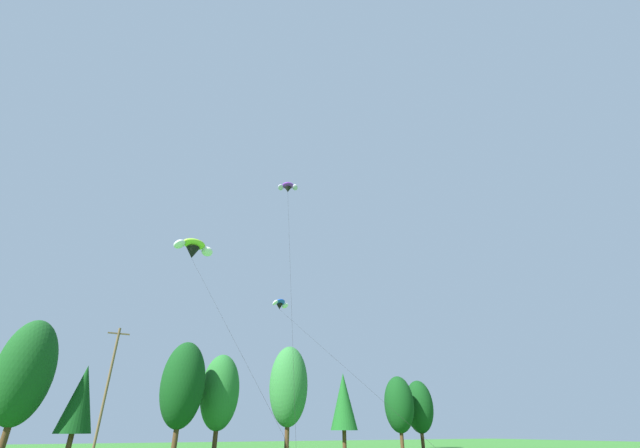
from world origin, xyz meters
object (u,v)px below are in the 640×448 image
object	(u,v)px
parafoil_kite_mid_blue_white	(280,304)
parafoil_kite_far_lime_white	(193,248)
parafoil_kite_high_purple	(288,188)
utility_pole	(107,388)

from	to	relation	value
parafoil_kite_mid_blue_white	parafoil_kite_far_lime_white	world-z (taller)	parafoil_kite_far_lime_white
parafoil_kite_high_purple	parafoil_kite_mid_blue_white	xyz separation A→B (m)	(3.02, 8.14, -9.77)
utility_pole	parafoil_kite_far_lime_white	distance (m)	18.85
parafoil_kite_high_purple	parafoil_kite_mid_blue_white	world-z (taller)	parafoil_kite_high_purple
parafoil_kite_high_purple	parafoil_kite_far_lime_white	size ratio (longest dim) A/B	1.42
utility_pole	parafoil_kite_high_purple	distance (m)	27.84
utility_pole	parafoil_kite_far_lime_white	world-z (taller)	parafoil_kite_far_lime_white
utility_pole	parafoil_kite_mid_blue_white	distance (m)	19.56
parafoil_kite_mid_blue_white	parafoil_kite_far_lime_white	size ratio (longest dim) A/B	1.26
parafoil_kite_mid_blue_white	parafoil_kite_high_purple	bearing A→B (deg)	-110.36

